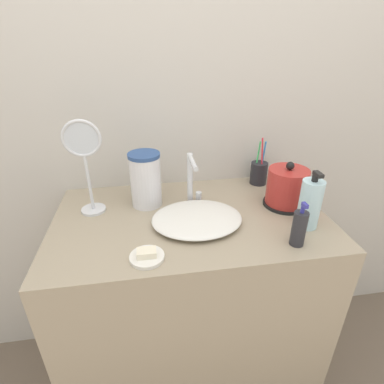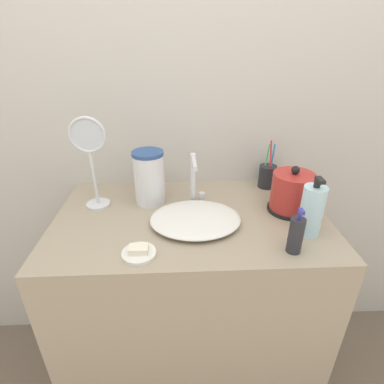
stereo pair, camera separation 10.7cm
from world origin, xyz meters
name	(u,v)px [view 2 (the right image)]	position (x,y,z in m)	size (l,w,h in m)	color
wall_back	(187,92)	(0.00, 0.62, 1.30)	(6.00, 0.04, 2.60)	beige
vanity_counter	(191,303)	(0.00, 0.30, 0.45)	(1.01, 0.60, 0.91)	gray
sink_basin	(195,219)	(0.01, 0.25, 0.93)	(0.32, 0.27, 0.04)	silver
faucet	(195,177)	(0.02, 0.39, 1.02)	(0.06, 0.14, 0.21)	silver
electric_kettle	(292,194)	(0.38, 0.33, 0.98)	(0.17, 0.17, 0.18)	black
toothbrush_cup	(267,176)	(0.35, 0.54, 0.96)	(0.07, 0.07, 0.22)	#232328
lotion_bottle	(312,210)	(0.39, 0.17, 1.00)	(0.07, 0.07, 0.21)	silver
shampoo_bottle	(296,235)	(0.31, 0.08, 0.97)	(0.04, 0.04, 0.15)	#28282D
soap_dish	(139,252)	(-0.17, 0.08, 0.92)	(0.11, 0.11, 0.03)	silver
vanity_mirror	(90,155)	(-0.36, 0.40, 1.12)	(0.13, 0.09, 0.35)	silver
water_pitcher	(149,177)	(-0.16, 0.42, 1.01)	(0.12, 0.12, 0.21)	silver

